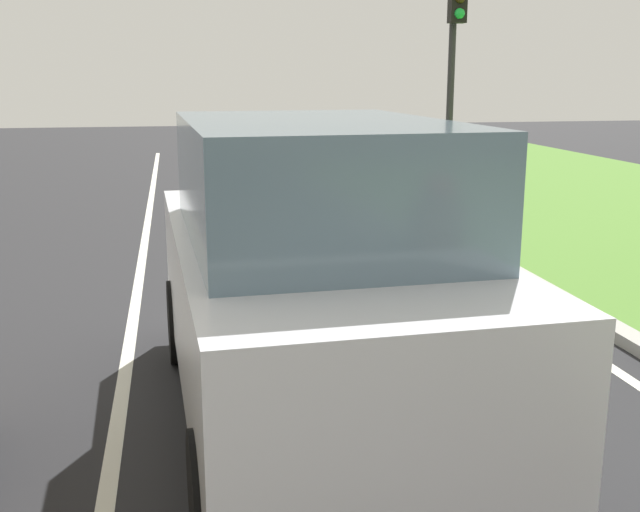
% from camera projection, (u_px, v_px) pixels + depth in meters
% --- Properties ---
extents(ground_plane, '(60.00, 60.00, 0.00)m').
position_uv_depth(ground_plane, '(193.00, 267.00, 10.44)').
color(ground_plane, '#262628').
extents(lane_line_center, '(0.12, 32.00, 0.01)m').
position_uv_depth(lane_line_center, '(141.00, 269.00, 10.31)').
color(lane_line_center, silver).
rests_on(lane_line_center, ground).
extents(lane_line_right_edge, '(0.12, 32.00, 0.01)m').
position_uv_depth(lane_line_right_edge, '(442.00, 255.00, 11.10)').
color(lane_line_right_edge, silver).
rests_on(lane_line_right_edge, ground).
extents(curb_right, '(0.24, 48.00, 0.12)m').
position_uv_depth(curb_right, '(475.00, 250.00, 11.18)').
color(curb_right, '#9E9B93').
rests_on(curb_right, ground).
extents(car_suv_ahead, '(2.12, 4.57, 2.28)m').
position_uv_depth(car_suv_ahead, '(311.00, 276.00, 5.45)').
color(car_suv_ahead, silver).
rests_on(car_suv_ahead, ground).
extents(traffic_light_near_right, '(0.32, 0.50, 4.54)m').
position_uv_depth(traffic_light_near_right, '(454.00, 44.00, 14.80)').
color(traffic_light_near_right, '#2D2D2D').
rests_on(traffic_light_near_right, ground).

